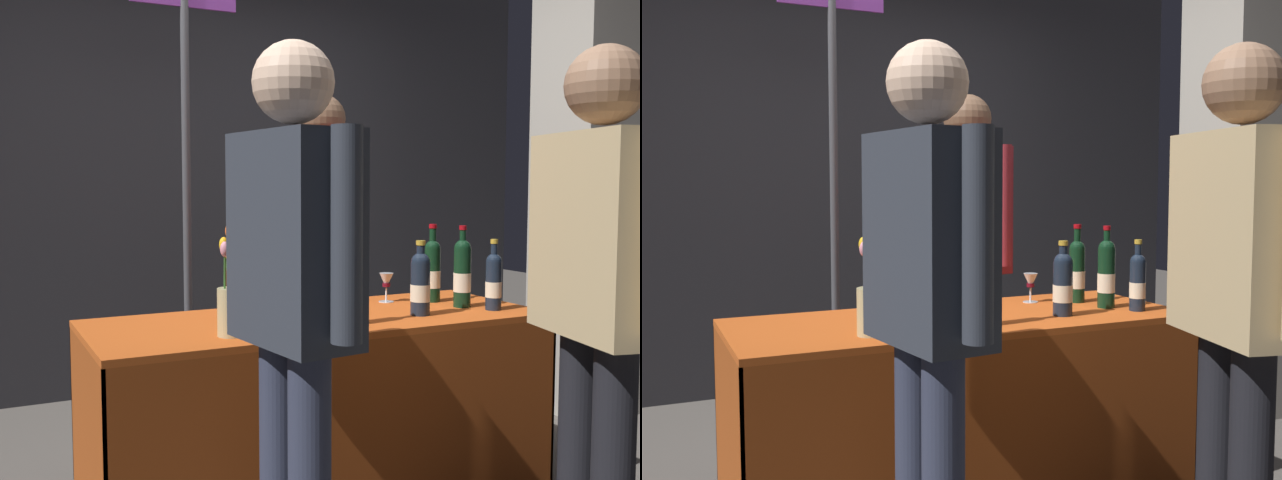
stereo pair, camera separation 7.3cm
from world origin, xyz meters
TOP-DOWN VIEW (x-y plane):
  - back_partition at (0.00, 1.95)m, footprint 5.09×0.12m
  - concrete_pillar at (1.88, 0.44)m, footprint 0.44×0.44m
  - tasting_table at (0.00, 0.00)m, footprint 1.78×0.70m
  - featured_wine_bottle at (0.02, -0.20)m, footprint 0.07×0.07m
  - display_bottle_0 at (-0.15, 0.19)m, footprint 0.07×0.07m
  - display_bottle_1 at (0.71, -0.18)m, footprint 0.07×0.07m
  - display_bottle_2 at (-0.32, 0.09)m, footprint 0.07×0.07m
  - display_bottle_3 at (0.60, 0.10)m, footprint 0.07×0.07m
  - display_bottle_4 at (0.37, -0.15)m, footprint 0.08×0.08m
  - display_bottle_5 at (0.63, -0.07)m, footprint 0.07×0.07m
  - wine_glass_near_vendor at (0.41, 0.18)m, footprint 0.07×0.07m
  - flower_vase at (-0.43, -0.19)m, footprint 0.10×0.10m
  - vendor_presenter at (0.32, 0.64)m, footprint 0.30×0.59m
  - taster_foreground_right at (0.41, -1.00)m, footprint 0.31×0.61m
  - taster_foreground_left at (-0.42, -0.68)m, footprint 0.26×0.58m
  - booth_signpost at (-0.19, 1.17)m, footprint 0.55×0.04m

SIDE VIEW (x-z plane):
  - tasting_table at x=0.00m, z-range 0.15..0.90m
  - wine_glass_near_vendor at x=0.41m, z-range 0.78..0.91m
  - flower_vase at x=-0.43m, z-range 0.68..1.07m
  - display_bottle_1 at x=0.71m, z-range 0.73..1.02m
  - display_bottle_4 at x=0.37m, z-range 0.74..1.03m
  - display_bottle_0 at x=-0.15m, z-range 0.73..1.05m
  - display_bottle_2 at x=-0.32m, z-range 0.73..1.05m
  - display_bottle_3 at x=0.60m, z-range 0.73..1.07m
  - display_bottle_5 at x=0.63m, z-range 0.73..1.08m
  - featured_wine_bottle at x=0.02m, z-range 0.73..1.08m
  - taster_foreground_left at x=-0.42m, z-range 0.17..1.83m
  - taster_foreground_right at x=0.41m, z-range 0.17..1.84m
  - vendor_presenter at x=0.32m, z-range 0.18..1.88m
  - back_partition at x=0.00m, z-range 0.00..2.81m
  - booth_signpost at x=-0.19m, z-range 0.24..2.59m
  - concrete_pillar at x=1.88m, z-range 0.00..2.95m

